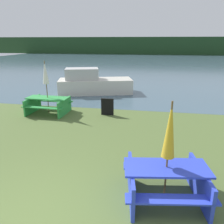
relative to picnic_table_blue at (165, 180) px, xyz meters
name	(u,v)px	position (x,y,z in m)	size (l,w,h in m)	color
water	(139,62)	(-2.34, 30.98, -0.45)	(60.00, 50.00, 0.00)	#425B6B
far_treeline	(144,46)	(-2.34, 50.98, 1.55)	(80.00, 1.60, 4.00)	#1E3D1E
picnic_table_blue	(165,180)	(0.00, 0.00, 0.00)	(1.87, 1.61, 0.76)	blue
picnic_table_green	(48,104)	(-4.90, 4.88, 0.00)	(1.89, 1.43, 0.74)	green
umbrella_white	(45,73)	(-4.90, 4.88, 1.37)	(0.27, 0.27, 2.35)	brown
umbrella_gold	(170,131)	(0.00, 0.00, 1.08)	(0.26, 0.26, 2.12)	brown
boat	(93,84)	(-3.94, 9.15, 0.14)	(4.77, 2.80, 1.56)	beige
signboard	(107,107)	(-2.22, 5.11, -0.08)	(0.55, 0.08, 0.75)	black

